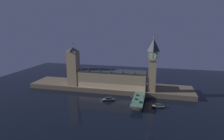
# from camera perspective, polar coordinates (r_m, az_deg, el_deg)

# --- Properties ---
(ground_plane) EXTENTS (400.00, 400.00, 0.00)m
(ground_plane) POSITION_cam_1_polar(r_m,az_deg,el_deg) (225.13, -3.32, -8.86)
(ground_plane) COLOR black
(embankment) EXTENTS (220.00, 42.00, 6.09)m
(embankment) POSITION_cam_1_polar(r_m,az_deg,el_deg) (259.48, -0.83, -5.18)
(embankment) COLOR brown
(embankment) RESTS_ON ground_plane
(parliament_hall) EXTENTS (88.26, 23.78, 26.04)m
(parliament_hall) POSITION_cam_1_polar(r_m,az_deg,el_deg) (247.81, 0.14, -2.70)
(parliament_hall) COLOR tan
(parliament_hall) RESTS_ON embankment
(clock_tower) EXTENTS (11.26, 11.37, 66.33)m
(clock_tower) POSITION_cam_1_polar(r_m,az_deg,el_deg) (230.04, 12.32, 2.02)
(clock_tower) COLOR tan
(clock_tower) RESTS_ON embankment
(victoria_tower) EXTENTS (13.76, 13.76, 57.75)m
(victoria_tower) POSITION_cam_1_polar(r_m,az_deg,el_deg) (258.15, -11.70, 1.12)
(victoria_tower) COLOR tan
(victoria_tower) RESTS_ON embankment
(bridge) EXTENTS (12.36, 46.00, 6.91)m
(bridge) POSITION_cam_1_polar(r_m,az_deg,el_deg) (210.87, 8.04, -9.17)
(bridge) COLOR #4C7560
(bridge) RESTS_ON ground_plane
(car_northbound_lead) EXTENTS (2.08, 4.39, 1.47)m
(car_northbound_lead) POSITION_cam_1_polar(r_m,az_deg,el_deg) (218.27, 7.59, -7.53)
(car_northbound_lead) COLOR #235633
(car_northbound_lead) RESTS_ON bridge
(car_northbound_trail) EXTENTS (2.00, 4.01, 1.40)m
(car_northbound_trail) POSITION_cam_1_polar(r_m,az_deg,el_deg) (206.51, 7.20, -8.72)
(car_northbound_trail) COLOR #235633
(car_northbound_trail) RESTS_ON bridge
(car_southbound_lead) EXTENTS (1.96, 4.73, 1.40)m
(car_southbound_lead) POSITION_cam_1_polar(r_m,az_deg,el_deg) (199.09, 8.53, -9.59)
(car_southbound_lead) COLOR #235633
(car_southbound_lead) RESTS_ON bridge
(pedestrian_near_rail) EXTENTS (0.38, 0.38, 1.81)m
(pedestrian_near_rail) POSITION_cam_1_polar(r_m,az_deg,el_deg) (196.36, 6.03, -9.75)
(pedestrian_near_rail) COLOR black
(pedestrian_near_rail) RESTS_ON bridge
(pedestrian_mid_walk) EXTENTS (0.38, 0.38, 1.83)m
(pedestrian_mid_walk) POSITION_cam_1_polar(r_m,az_deg,el_deg) (212.56, 9.64, -8.08)
(pedestrian_mid_walk) COLOR black
(pedestrian_mid_walk) RESTS_ON bridge
(street_lamp_near) EXTENTS (1.34, 0.60, 7.34)m
(street_lamp_near) POSITION_cam_1_polar(r_m,az_deg,el_deg) (195.29, 5.94, -8.73)
(street_lamp_near) COLOR #2D3333
(street_lamp_near) RESTS_ON bridge
(street_lamp_mid) EXTENTS (1.34, 0.60, 5.97)m
(street_lamp_mid) POSITION_cam_1_polar(r_m,az_deg,el_deg) (208.29, 9.71, -7.71)
(street_lamp_mid) COLOR #2D3333
(street_lamp_mid) RESTS_ON bridge
(street_lamp_far) EXTENTS (1.34, 0.60, 5.87)m
(street_lamp_far) POSITION_cam_1_polar(r_m,az_deg,el_deg) (223.08, 6.97, -6.25)
(street_lamp_far) COLOR #2D3333
(street_lamp_far) RESTS_ON bridge
(boat_upstream) EXTENTS (16.26, 8.41, 4.32)m
(boat_upstream) POSITION_cam_1_polar(r_m,az_deg,el_deg) (219.43, -1.04, -8.99)
(boat_upstream) COLOR #28282D
(boat_upstream) RESTS_ON ground_plane
(boat_downstream) EXTENTS (14.17, 4.45, 4.31)m
(boat_downstream) POSITION_cam_1_polar(r_m,az_deg,el_deg) (207.51, 13.85, -10.68)
(boat_downstream) COLOR #28282D
(boat_downstream) RESTS_ON ground_plane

